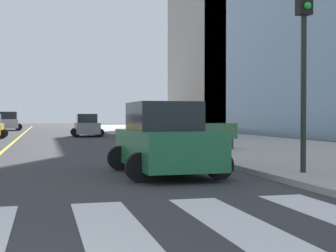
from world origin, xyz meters
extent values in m
cube|color=#9E9B93|center=(12.20, 20.00, 0.07)|extent=(10.00, 120.00, 0.15)
cube|color=silver|center=(2.70, 4.00, 0.01)|extent=(0.90, 4.00, 0.01)
cube|color=silver|center=(4.50, 4.00, 0.01)|extent=(0.90, 4.00, 0.01)
cube|color=yellow|center=(0.00, 40.00, 0.01)|extent=(0.16, 80.00, 0.01)
cube|color=#9E9B93|center=(28.28, 55.66, 13.73)|extent=(18.00, 24.00, 27.46)
cube|color=slate|center=(5.03, 36.10, 0.64)|extent=(1.83, 3.94, 0.84)
cube|color=#1E2328|center=(5.03, 36.33, 1.40)|extent=(1.52, 1.98, 0.71)
cylinder|color=black|center=(4.11, 34.89, 0.32)|extent=(0.64, 0.21, 0.63)
cylinder|color=black|center=(5.91, 34.87, 0.32)|extent=(0.64, 0.21, 0.63)
cylinder|color=black|center=(4.14, 37.32, 0.32)|extent=(0.64, 0.21, 0.63)
cylinder|color=black|center=(5.95, 37.30, 0.32)|extent=(0.64, 0.21, 0.63)
cube|color=#B7B7BC|center=(-2.00, 55.27, 0.76)|extent=(2.25, 4.69, 0.99)
cube|color=#1E2328|center=(-1.99, 54.99, 1.65)|extent=(1.84, 2.37, 0.84)
cylinder|color=black|center=(-0.98, 56.74, 0.37)|extent=(0.76, 0.27, 0.75)
cylinder|color=black|center=(-0.89, 53.87, 0.37)|extent=(0.76, 0.27, 0.75)
cube|color=#236B42|center=(4.97, 10.04, 0.72)|extent=(2.11, 4.43, 0.94)
cube|color=#1E2328|center=(4.96, 10.30, 1.56)|extent=(1.73, 2.24, 0.79)
cylinder|color=black|center=(4.00, 8.65, 0.35)|extent=(0.71, 0.25, 0.71)
cylinder|color=black|center=(6.02, 8.72, 0.35)|extent=(0.71, 0.25, 0.71)
cylinder|color=black|center=(3.92, 11.36, 0.35)|extent=(0.71, 0.25, 0.71)
cylinder|color=black|center=(5.94, 11.42, 0.35)|extent=(0.71, 0.25, 0.71)
cylinder|color=black|center=(-1.09, 35.91, 0.31)|extent=(0.62, 0.21, 0.62)
cylinder|color=black|center=(-1.07, 33.52, 0.31)|extent=(0.62, 0.21, 0.62)
cylinder|color=black|center=(8.16, 8.42, 2.13)|extent=(0.14, 0.14, 3.97)
sphere|color=green|center=(8.16, 8.24, 4.32)|extent=(0.18, 0.18, 0.18)
cube|color=#33603D|center=(9.06, 17.61, 0.63)|extent=(1.82, 0.63, 0.08)
cube|color=#33603D|center=(9.05, 17.37, 0.97)|extent=(1.80, 0.13, 0.60)
cube|color=#2D2D33|center=(8.39, 17.64, 0.37)|extent=(0.12, 0.48, 0.44)
cube|color=#2D2D33|center=(9.74, 17.59, 0.37)|extent=(0.12, 0.48, 0.44)
camera|label=1|loc=(1.79, -3.05, 1.57)|focal=53.67mm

